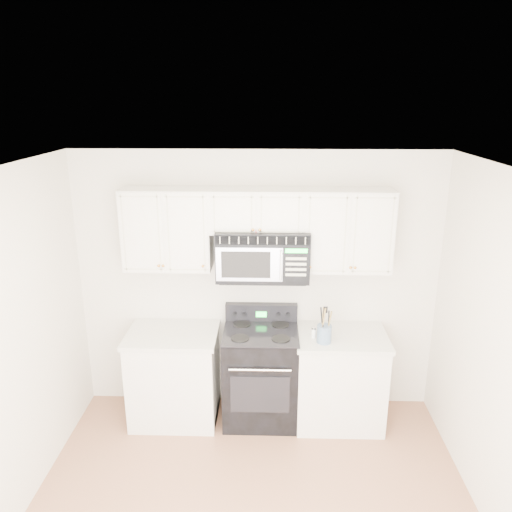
{
  "coord_description": "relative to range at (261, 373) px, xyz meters",
  "views": [
    {
      "loc": [
        0.12,
        -2.82,
        3.05
      ],
      "look_at": [
        0.0,
        1.3,
        1.73
      ],
      "focal_mm": 35.0,
      "sensor_mm": 36.0,
      "label": 1
    }
  ],
  "objects": [
    {
      "name": "microwave",
      "position": [
        0.01,
        0.08,
        1.2
      ],
      "size": [
        0.84,
        0.47,
        0.46
      ],
      "color": "black",
      "rests_on": "ground"
    },
    {
      "name": "shaker_salt",
      "position": [
        0.55,
        -0.06,
        0.49
      ],
      "size": [
        0.05,
        0.05,
        0.11
      ],
      "color": "white",
      "rests_on": "base_cabinet_right"
    },
    {
      "name": "utensil_crock",
      "position": [
        0.58,
        -0.17,
        0.53
      ],
      "size": [
        0.13,
        0.13,
        0.35
      ],
      "color": "slate",
      "rests_on": "base_cabinet_right"
    },
    {
      "name": "shaker_pepper",
      "position": [
        0.49,
        -0.09,
        0.49
      ],
      "size": [
        0.05,
        0.05,
        0.11
      ],
      "color": "white",
      "rests_on": "base_cabinet_right"
    },
    {
      "name": "upper_cabinets",
      "position": [
        -0.04,
        0.13,
        1.45
      ],
      "size": [
        2.44,
        0.37,
        0.75
      ],
      "color": "silver",
      "rests_on": "ground"
    },
    {
      "name": "base_cabinet_right",
      "position": [
        0.76,
        -0.01,
        -0.06
      ],
      "size": [
        0.86,
        0.65,
        0.92
      ],
      "color": "silver",
      "rests_on": "ground"
    },
    {
      "name": "range",
      "position": [
        0.0,
        0.0,
        0.0
      ],
      "size": [
        0.71,
        0.65,
        1.11
      ],
      "color": "black",
      "rests_on": "ground"
    },
    {
      "name": "room",
      "position": [
        -0.04,
        -1.45,
        0.82
      ],
      "size": [
        3.51,
        3.51,
        2.61
      ],
      "color": "brown",
      "rests_on": "ground"
    },
    {
      "name": "base_cabinet_left",
      "position": [
        -0.84,
        -0.01,
        -0.06
      ],
      "size": [
        0.86,
        0.65,
        0.92
      ],
      "color": "silver",
      "rests_on": "ground"
    }
  ]
}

